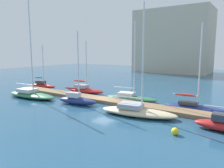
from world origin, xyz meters
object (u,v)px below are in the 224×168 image
object	(u,v)px
sailboat_1	(31,94)
mooring_buoy_yellow	(175,131)
sailboat_3	(77,99)
sailboat_2	(85,89)
sailboat_0	(43,85)
sailboat_5	(137,111)
sailboat_4	(131,97)
sailboat_6	(193,106)
harbor_building_distant	(173,42)

from	to	relation	value
sailboat_1	mooring_buoy_yellow	distance (m)	20.76
sailboat_3	sailboat_2	bearing A→B (deg)	114.75
sailboat_0	mooring_buoy_yellow	bearing A→B (deg)	-23.44
sailboat_0	sailboat_5	world-z (taller)	sailboat_5
sailboat_4	sailboat_3	bearing A→B (deg)	-137.40
sailboat_0	sailboat_6	xyz separation A→B (m)	(25.01, 0.10, -0.08)
sailboat_0	harbor_building_distant	xyz separation A→B (m)	(8.67, 40.90, 8.50)
mooring_buoy_yellow	harbor_building_distant	bearing A→B (deg)	109.16
sailboat_0	sailboat_2	size ratio (longest dim) A/B	0.94
sailboat_6	sailboat_3	bearing A→B (deg)	-158.68
sailboat_3	sailboat_6	world-z (taller)	sailboat_6
sailboat_1	sailboat_3	xyz separation A→B (m)	(7.75, 0.81, 0.08)
sailboat_4	harbor_building_distant	xyz separation A→B (m)	(-8.49, 40.64, 8.60)
sailboat_1	harbor_building_distant	xyz separation A→B (m)	(3.66, 46.81, 8.53)
sailboat_0	sailboat_3	distance (m)	13.75
sailboat_3	sailboat_4	bearing A→B (deg)	41.58
sailboat_1	harbor_building_distant	bearing A→B (deg)	81.56
harbor_building_distant	sailboat_0	bearing A→B (deg)	-101.97
sailboat_6	harbor_building_distant	xyz separation A→B (m)	(-16.33, 40.80, 8.59)
sailboat_1	sailboat_5	distance (m)	15.94
sailboat_1	sailboat_3	distance (m)	7.79
sailboat_4	harbor_building_distant	size ratio (longest dim) A/B	0.47
sailboat_6	mooring_buoy_yellow	world-z (taller)	sailboat_6
sailboat_1	sailboat_6	bearing A→B (deg)	12.78
sailboat_4	mooring_buoy_yellow	bearing A→B (deg)	-52.27
sailboat_0	sailboat_6	distance (m)	25.01
sailboat_5	mooring_buoy_yellow	distance (m)	5.51
sailboat_2	sailboat_6	world-z (taller)	sailboat_6
sailboat_2	sailboat_3	bearing A→B (deg)	-62.12
sailboat_5	sailboat_6	size ratio (longest dim) A/B	1.17
sailboat_0	sailboat_2	bearing A→B (deg)	-0.98
sailboat_5	mooring_buoy_yellow	size ratio (longest dim) A/B	18.94
harbor_building_distant	sailboat_6	bearing A→B (deg)	-68.18
mooring_buoy_yellow	sailboat_0	bearing A→B (deg)	162.66
mooring_buoy_yellow	harbor_building_distant	size ratio (longest dim) A/B	0.03
mooring_buoy_yellow	sailboat_1	bearing A→B (deg)	174.19
sailboat_4	harbor_building_distant	world-z (taller)	harbor_building_distant
sailboat_2	sailboat_4	bearing A→B (deg)	-9.55
sailboat_5	sailboat_6	xyz separation A→B (m)	(4.06, 5.30, -0.03)
sailboat_1	sailboat_5	size ratio (longest dim) A/B	1.19
sailboat_3	harbor_building_distant	size ratio (longest dim) A/B	0.41
sailboat_0	mooring_buoy_yellow	xyz separation A→B (m)	(25.67, -8.02, -0.28)
sailboat_3	sailboat_6	size ratio (longest dim) A/B	0.93
sailboat_1	sailboat_4	world-z (taller)	sailboat_1
sailboat_4	sailboat_5	xyz separation A→B (m)	(3.78, -5.46, 0.04)
sailboat_1	sailboat_2	size ratio (longest dim) A/B	1.66
sailboat_6	sailboat_4	bearing A→B (deg)	177.10
sailboat_5	harbor_building_distant	world-z (taller)	harbor_building_distant
sailboat_2	harbor_building_distant	distance (m)	41.01
sailboat_1	sailboat_2	bearing A→B (deg)	56.52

